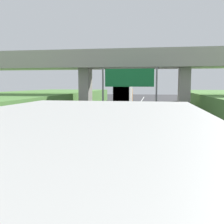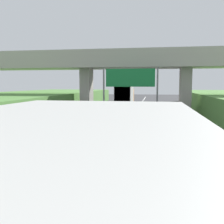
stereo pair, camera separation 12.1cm
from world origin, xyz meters
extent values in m
cube|color=white|center=(0.00, 30.92, 0.00)|extent=(0.20, 101.84, 0.01)
cube|color=#ADA89E|center=(0.00, 38.65, 6.30)|extent=(40.00, 4.80, 1.10)
cube|color=#ADA89E|center=(0.00, 36.43, 7.40)|extent=(40.00, 0.36, 1.10)
cube|color=#ADA89E|center=(0.00, 40.87, 7.40)|extent=(40.00, 0.36, 1.10)
cube|color=#9F9A91|center=(-6.33, 38.65, 2.87)|extent=(1.30, 2.20, 5.75)
cube|color=#9F9A91|center=(6.33, 38.65, 2.87)|extent=(1.30, 2.20, 5.75)
cylinder|color=slate|center=(-2.85, 32.88, 2.72)|extent=(0.18, 0.18, 5.45)
cylinder|color=slate|center=(2.85, 32.88, 2.72)|extent=(0.18, 0.18, 5.45)
cube|color=#167238|center=(0.00, 32.88, 4.40)|extent=(5.20, 0.12, 1.90)
cube|color=white|center=(0.00, 32.87, 4.40)|extent=(4.89, 0.01, 1.67)
cube|color=black|center=(1.82, 10.84, 1.89)|extent=(2.10, 2.10, 2.10)
cube|color=#2D3842|center=(1.82, 11.86, 2.19)|extent=(1.89, 0.06, 0.90)
cube|color=black|center=(-1.83, 44.29, 0.66)|extent=(1.10, 7.30, 0.36)
cube|color=orange|center=(-1.83, 46.89, 1.89)|extent=(2.10, 2.10, 2.10)
cube|color=#2D3842|center=(-1.83, 47.91, 2.19)|extent=(1.89, 0.06, 0.90)
cube|color=#B7B7B2|center=(-1.83, 43.24, 2.14)|extent=(2.30, 5.20, 2.60)
cube|color=gray|center=(-1.83, 40.66, 2.14)|extent=(2.21, 0.04, 2.50)
cylinder|color=black|center=(-2.80, 46.89, 0.48)|extent=(0.30, 0.96, 0.96)
cylinder|color=black|center=(-0.86, 46.89, 0.48)|extent=(0.30, 0.96, 0.96)
cylinder|color=black|center=(-2.90, 41.81, 0.48)|extent=(0.30, 0.96, 0.96)
cylinder|color=black|center=(-0.76, 41.81, 0.48)|extent=(0.30, 0.96, 0.96)
cylinder|color=black|center=(-2.90, 43.50, 0.48)|extent=(0.30, 0.96, 0.96)
cylinder|color=black|center=(-0.76, 43.50, 0.48)|extent=(0.30, 0.96, 0.96)
cube|color=silver|center=(1.85, 24.41, 0.70)|extent=(1.76, 4.10, 0.76)
cube|color=silver|center=(1.85, 24.26, 1.40)|extent=(1.56, 1.90, 0.64)
cube|color=#2D3842|center=(1.85, 23.34, 1.40)|extent=(1.44, 0.06, 0.54)
cylinder|color=black|center=(1.03, 25.68, 0.32)|extent=(0.22, 0.64, 0.64)
cylinder|color=black|center=(2.67, 25.68, 0.32)|extent=(0.22, 0.64, 0.64)
cylinder|color=black|center=(1.03, 23.14, 0.32)|extent=(0.22, 0.64, 0.64)
cylinder|color=black|center=(2.67, 23.14, 0.32)|extent=(0.22, 0.64, 0.64)
camera|label=1|loc=(2.45, 5.87, 3.70)|focal=40.77mm
camera|label=2|loc=(2.57, 5.89, 3.70)|focal=40.77mm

